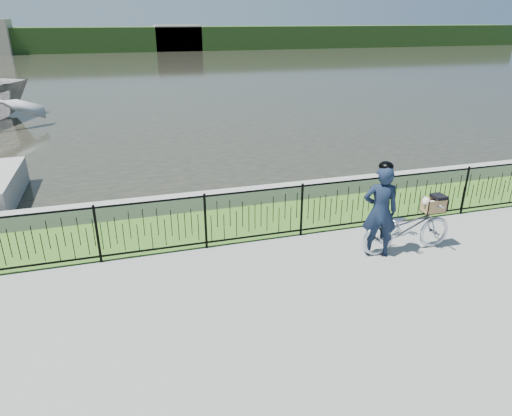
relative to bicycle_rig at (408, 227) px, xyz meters
name	(u,v)px	position (x,y,z in m)	size (l,w,h in m)	color
ground	(281,282)	(-2.71, -0.40, -0.51)	(120.00, 120.00, 0.00)	gray
grass_strip	(242,222)	(-2.71, 2.20, -0.50)	(60.00, 2.00, 0.01)	#38621E
water	(146,73)	(-2.71, 32.60, -0.51)	(120.00, 120.00, 0.00)	#27281E
quay_wall	(232,198)	(-2.71, 3.20, -0.31)	(60.00, 0.30, 0.40)	gray
fence	(255,216)	(-2.71, 1.20, 0.07)	(14.00, 0.06, 1.15)	black
far_treeline	(131,39)	(-2.71, 59.60, 0.99)	(120.00, 6.00, 3.00)	#264319
far_building_right	(178,38)	(3.29, 58.10, 1.09)	(6.00, 3.00, 3.20)	#A69B85
bicycle_rig	(408,227)	(0.00, 0.00, 0.00)	(1.88, 0.66, 1.11)	silver
cyclist	(380,210)	(-0.63, 0.04, 0.41)	(0.75, 0.61, 1.85)	black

